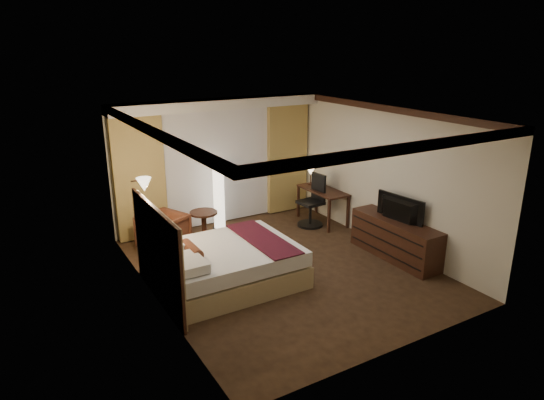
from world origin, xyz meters
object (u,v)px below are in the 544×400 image
armchair (163,231)px  floor_lamp (219,196)px  side_table (204,226)px  television (397,205)px  office_chair (311,201)px  desk (322,206)px  bed (227,265)px  dresser (395,239)px

armchair → floor_lamp: (1.38, 0.45, 0.34)m
side_table → television: size_ratio=0.60×
armchair → office_chair: bearing=59.6°
armchair → desk: bearing=61.0°
floor_lamp → television: 3.64m
bed → side_table: size_ratio=3.68×
office_chair → desk: bearing=3.9°
office_chair → dresser: 2.18m
desk → dresser: 2.18m
bed → floor_lamp: bearing=68.4°
desk → side_table: bearing=172.6°
bed → floor_lamp: floor_lamp is taller
bed → armchair: armchair is taller
side_table → office_chair: 2.34m
bed → office_chair: bearing=29.0°
side_table → dresser: (2.69, -2.52, 0.06)m
office_chair → armchair: bearing=169.5°
side_table → floor_lamp: 0.79m
side_table → floor_lamp: floor_lamp is taller
side_table → floor_lamp: bearing=38.0°
side_table → office_chair: (2.29, -0.39, 0.27)m
side_table → floor_lamp: (0.52, 0.41, 0.43)m
side_table → television: (2.66, -2.52, 0.71)m
side_table → television: television is taller
bed → side_table: (0.38, 1.88, -0.02)m
armchair → dresser: armchair is taller
office_chair → television: 2.21m
side_table → floor_lamp: size_ratio=0.41×
dresser → floor_lamp: bearing=126.5°
dresser → bed: bearing=168.1°
armchair → television: size_ratio=0.78×
dresser → television: television is taller
bed → office_chair: 3.07m
floor_lamp → television: floor_lamp is taller
desk → office_chair: bearing=-172.0°
side_table → armchair: bearing=-176.9°
dresser → side_table: bearing=136.9°
armchair → side_table: (0.85, 0.05, -0.09)m
floor_lamp → office_chair: size_ratio=1.30×
office_chair → floor_lamp: bearing=151.4°
floor_lamp → dresser: floor_lamp is taller
floor_lamp → office_chair: (1.77, -0.80, -0.17)m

